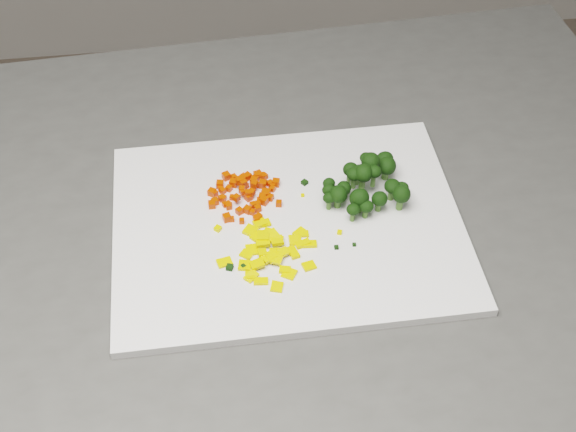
{
  "coord_description": "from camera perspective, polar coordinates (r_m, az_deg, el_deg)",
  "views": [
    {
      "loc": [
        0.11,
        -0.37,
        1.58
      ],
      "look_at": [
        0.19,
        0.26,
        0.92
      ],
      "focal_mm": 50.0,
      "sensor_mm": 36.0,
      "label": 1
    }
  ],
  "objects": [
    {
      "name": "counter_block",
      "position": [
        1.31,
        -1.19,
        -13.52
      ],
      "size": [
        1.09,
        0.8,
        0.9
      ],
      "primitive_type": "cube",
      "rotation": [
        0.0,
        0.0,
        0.07
      ],
      "color": "#454542",
      "rests_on": "ground"
    },
    {
      "name": "broccoli_floret_14",
      "position": [
        0.98,
        6.82,
        3.74
      ],
      "size": [
        0.03,
        0.03,
        0.03
      ],
      "primitive_type": null,
      "color": "black",
      "rests_on": "broccoli_pile"
    },
    {
      "name": "broccoli_floret_5",
      "position": [
        0.93,
        3.56,
        1.3
      ],
      "size": [
        0.03,
        0.03,
        0.03
      ],
      "primitive_type": null,
      "color": "black",
      "rests_on": "broccoli_pile"
    },
    {
      "name": "broccoli_floret_15",
      "position": [
        0.93,
        2.92,
        1.04
      ],
      "size": [
        0.02,
        0.02,
        0.02
      ],
      "primitive_type": null,
      "color": "black",
      "rests_on": "broccoli_pile"
    },
    {
      "name": "stray_bit_0",
      "position": [
        0.9,
        4.73,
        -2.04
      ],
      "size": [
        0.0,
        0.0,
        0.0
      ],
      "primitive_type": "cube",
      "rotation": [
        0.0,
        0.0,
        3.02
      ],
      "color": "black",
      "rests_on": "cutting_board"
    },
    {
      "name": "pepper_chunk_31",
      "position": [
        0.89,
        1.55,
        -2.0
      ],
      "size": [
        0.02,
        0.01,
        0.0
      ],
      "primitive_type": "cube",
      "rotation": [
        0.03,
        -0.03,
        3.07
      ],
      "color": "yellow",
      "rests_on": "pepper_pile"
    },
    {
      "name": "stray_bit_9",
      "position": [
        0.87,
        -3.21,
        -3.61
      ],
      "size": [
        0.01,
        0.01,
        0.0
      ],
      "primitive_type": "cube",
      "rotation": [
        0.0,
        0.0,
        0.6
      ],
      "color": "black",
      "rests_on": "cutting_board"
    },
    {
      "name": "broccoli_floret_1",
      "position": [
        0.95,
        5.81,
        3.58
      ],
      "size": [
        0.03,
        0.03,
        0.03
      ],
      "primitive_type": null,
      "color": "black",
      "rests_on": "broccoli_pile"
    },
    {
      "name": "carrot_cube_25",
      "position": [
        0.96,
        -2.19,
        2.23
      ],
      "size": [
        0.01,
        0.01,
        0.01
      ],
      "primitive_type": "cube",
      "rotation": [
        0.0,
        0.0,
        2.93
      ],
      "color": "red",
      "rests_on": "carrot_pile"
    },
    {
      "name": "pepper_chunk_0",
      "position": [
        0.89,
        -2.96,
        -2.74
      ],
      "size": [
        0.02,
        0.02,
        0.0
      ],
      "primitive_type": "cube",
      "rotation": [
        0.02,
        0.01,
        0.94
      ],
      "color": "yellow",
      "rests_on": "pepper_pile"
    },
    {
      "name": "pepper_chunk_32",
      "position": [
        0.89,
        1.06,
        -1.98
      ],
      "size": [
        0.02,
        0.01,
        0.01
      ],
      "primitive_type": "cube",
      "rotation": [
        -0.11,
        -0.07,
        0.28
      ],
      "color": "yellow",
      "rests_on": "pepper_pile"
    },
    {
      "name": "carrot_cube_59",
      "position": [
        0.93,
        -2.17,
        0.55
      ],
      "size": [
        0.01,
        0.01,
        0.01
      ],
      "primitive_type": "cube",
      "rotation": [
        0.0,
        0.0,
        1.88
      ],
      "color": "red",
      "rests_on": "carrot_pile"
    },
    {
      "name": "carrot_cube_3",
      "position": [
        0.95,
        -5.43,
        1.69
      ],
      "size": [
        0.01,
        0.01,
        0.01
      ],
      "primitive_type": "cube",
      "rotation": [
        0.0,
        0.0,
        2.57
      ],
      "color": "red",
      "rests_on": "carrot_pile"
    },
    {
      "name": "pepper_chunk_9",
      "position": [
        0.91,
        1.07,
        -1.27
      ],
      "size": [
        0.01,
        0.01,
        0.0
      ],
      "primitive_type": "cube",
      "rotation": [
        0.06,
        -0.03,
        3.06
      ],
      "color": "yellow",
      "rests_on": "pepper_pile"
    },
    {
      "name": "carrot_cube_14",
      "position": [
        0.92,
        -4.37,
        -0.12
      ],
      "size": [
        0.01,
        0.01,
        0.01
      ],
      "primitive_type": "cube",
      "rotation": [
        0.0,
        0.0,
        0.25
      ],
      "color": "red",
      "rests_on": "carrot_pile"
    },
    {
      "name": "broccoli_floret_16",
      "position": [
        0.95,
        2.89,
        2.07
      ],
      "size": [
        0.02,
        0.02,
        0.02
      ],
      "primitive_type": null,
      "color": "black",
      "rests_on": "broccoli_pile"
    },
    {
      "name": "carrot_cube_11",
      "position": [
        0.95,
        -4.65,
        1.79
      ],
      "size": [
        0.01,
        0.01,
        0.01
      ],
      "primitive_type": "cube",
      "rotation": [
        0.0,
        0.0,
        0.8
      ],
      "color": "red",
      "rests_on": "carrot_pile"
    },
    {
      "name": "carrot_cube_34",
      "position": [
        0.94,
        -2.83,
        1.34
      ],
      "size": [
        0.01,
        0.01,
        0.01
      ],
      "primitive_type": "cube",
      "rotation": [
        0.0,
        0.0,
        0.57
      ],
      "color": "red",
      "rests_on": "carrot_pile"
    },
    {
      "name": "carrot_cube_56",
      "position": [
        0.97,
        -4.42,
        2.85
      ],
      "size": [
        0.01,
        0.01,
        0.01
      ],
      "primitive_type": "cube",
      "rotation": [
        0.0,
        0.0,
        0.42
      ],
      "color": "red",
      "rests_on": "carrot_pile"
    },
    {
      "name": "pepper_chunk_4",
      "position": [
        0.87,
        0.09,
        -4.12
      ],
      "size": [
        0.02,
        0.02,
        0.0
      ],
      "primitive_type": "cube",
      "rotation": [
        -0.07,
        0.03,
        2.59
      ],
      "color": "yellow",
      "rests_on": "pepper_pile"
    },
    {
      "name": "carrot_cube_21",
      "position": [
        0.94,
        -1.72,
        1.11
      ],
      "size": [
        0.01,
        0.01,
        0.01
      ],
      "primitive_type": "cube",
      "rotation": [
        0.0,
        0.0,
        2.48
      ],
      "color": "red",
      "rests_on": "carrot_pile"
    },
    {
      "name": "carrot_cube_49",
      "position": [
        0.95,
        -1.11,
        1.95
      ],
      "size": [
        0.01,
        0.01,
        0.01
      ],
      "primitive_type": "cube",
      "rotation": [
        0.0,
        0.0,
        2.47
      ],
      "color": "red",
      "rests_on": "carrot_pile"
    },
    {
      "name": "pepper_chunk_16",
      "position": [
        0.91,
        -1.45,
        -1.21
      ],
      "size": [
        0.02,
        0.02,
        0.01
      ],
      "primitive_type": "cube",
      "rotation": [
        0.04,
        0.1,
        1.14
      ],
      "color": "yellow",
      "rests_on": "pepper_pile"
    },
    {
      "name": "carrot_cube_47",
      "position": [
        0.93,
        -2.91,
        0.42
      ],
      "size": [
        0.01,
        0.01,
        0.01
      ],
      "primitive_type": "cube",
      "rotation": [
        0.0,
        0.0,
        2.3
      ],
      "color": "red",
      "rests_on": "carrot_pile"
    },
    {
      "name": "carrot_cube_24",
      "position": [
        0.95,
        -3.46,
        2.54
      ],
      "size": [
        0.01,
        0.01,
        0.01
      ],
      "primitive_type": "cube",
      "rotation": [
        0.0,
        0.0,
        1.71
      ],
      "color": "red",
      "rests_on": "carrot_pile"
    },
    {
      "name": "carrot_cube_57",
      "position": [
        0.96,
        -4.22,
        1.97
      ],
      "size": [
        0.01,
        0.01,
        0.01
      ],
      "primitive_type": "cube",
      "rotation": [
        0.0,
        0.0,
        0.98
      ],
      "color": "red",
      "rests_on": "carrot_pile"
    },
    {
      "name": "pepper_chunk_27",
      "position": [
        0.9,
        -0.82,
        -1.68
      ],
      "size": [
        0.01,
        0.01,
        0.01
      ],
      "primitive_type": "cube",
      "rotation": [
        -0.05,
        0.06,
        0.48
      ],
      "color": "yellow",
      "rests_on": "pepper_pile"
    },
    {
      "name": "stray_bit_1",
      "position": [
        0.89,
        3.46,
        -2.23
      ],
      "size": [
        0.0,
        0.0,
        0.0
      ],
      "primitive_type": "cube",
      "rotation": [
        0.0,
        0.0,
        3.11
      ],
      "color": "black",
      "rests_on": "cutting_board"
    },
    {
      "name": "pepper_chunk_26",
      "position": [
        0.87,
        1.5,
        -3.57
      ],
      "size": [
        0.02,
        0.02,
        0.0
      ],
      "primitive_type": "cube",
      "rotation": [
        0.08,
        -0.03,
        1.85
      ],
      "color": "yellow",
      "rests_on": "pepper_pile"
    },
    {
      "name": "carrot_cube_10",
      "position": [
        0.96,
        -3.86,
        2.37
      ],
      "size": [
        0.01,
        0.01,
        0.01
      ],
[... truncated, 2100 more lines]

